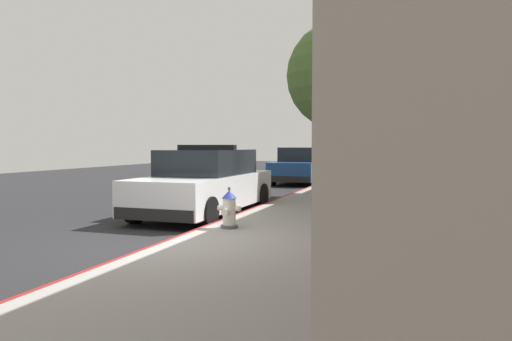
# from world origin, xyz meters

# --- Properties ---
(ground_plane) EXTENTS (30.29, 60.00, 0.20)m
(ground_plane) POSITION_xyz_m (-4.14, 10.00, -0.10)
(ground_plane) COLOR #232326
(sidewalk_pavement) EXTENTS (3.72, 60.00, 0.14)m
(sidewalk_pavement) POSITION_xyz_m (1.86, 10.00, 0.07)
(sidewalk_pavement) COLOR gray
(sidewalk_pavement) RESTS_ON ground
(curb_painted_edge) EXTENTS (0.08, 60.00, 0.14)m
(curb_painted_edge) POSITION_xyz_m (-0.04, 10.00, 0.07)
(curb_painted_edge) COLOR maroon
(curb_painted_edge) RESTS_ON ground
(police_cruiser) EXTENTS (1.94, 4.84, 1.68)m
(police_cruiser) POSITION_xyz_m (-1.08, 3.69, 0.74)
(police_cruiser) COLOR white
(police_cruiser) RESTS_ON ground
(parked_car_silver_ahead) EXTENTS (1.94, 4.84, 1.56)m
(parked_car_silver_ahead) POSITION_xyz_m (-1.13, 13.86, 0.74)
(parked_car_silver_ahead) COLOR navy
(parked_car_silver_ahead) RESTS_ON ground
(fire_hydrant) EXTENTS (0.44, 0.40, 0.76)m
(fire_hydrant) POSITION_xyz_m (0.48, 1.34, 0.49)
(fire_hydrant) COLOR #4C4C51
(fire_hydrant) RESTS_ON sidewalk_pavement
(street_tree) EXTENTS (3.39, 3.39, 5.38)m
(street_tree) POSITION_xyz_m (1.46, 8.18, 3.81)
(street_tree) COLOR brown
(street_tree) RESTS_ON sidewalk_pavement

